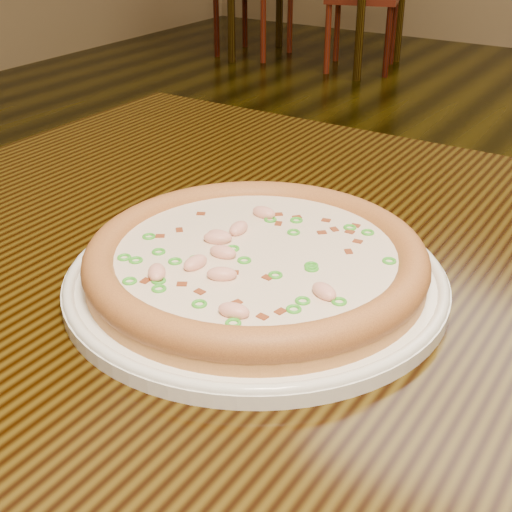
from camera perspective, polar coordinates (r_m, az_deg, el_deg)
The scene contains 3 objects.
hero_table at distance 0.67m, azimuth 11.24°, elevation -10.72°, with size 1.20×0.80×0.75m.
plate at distance 0.61m, azimuth 0.00°, elevation -1.76°, with size 0.33×0.33×0.02m.
pizza at distance 0.60m, azimuth -0.02°, elevation -0.25°, with size 0.29×0.29×0.03m.
Camera 1 is at (0.26, -0.84, 1.06)m, focal length 50.00 mm.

